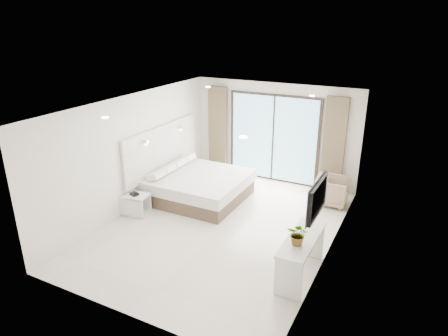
{
  "coord_description": "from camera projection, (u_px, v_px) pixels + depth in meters",
  "views": [
    {
      "loc": [
        3.56,
        -6.82,
        4.29
      ],
      "look_at": [
        -0.14,
        0.4,
        1.22
      ],
      "focal_mm": 32.0,
      "sensor_mm": 36.0,
      "label": 1
    }
  ],
  "objects": [
    {
      "name": "ground",
      "position": [
        221.0,
        227.0,
        8.71
      ],
      "size": [
        6.2,
        6.2,
        0.0
      ],
      "primitive_type": "plane",
      "color": "beige",
      "rests_on": "ground"
    },
    {
      "name": "bed",
      "position": [
        199.0,
        186.0,
        9.99
      ],
      "size": [
        2.23,
        2.12,
        0.76
      ],
      "color": "brown",
      "rests_on": "ground"
    },
    {
      "name": "room_shell",
      "position": [
        231.0,
        146.0,
        8.94
      ],
      "size": [
        4.62,
        6.22,
        2.72
      ],
      "color": "silver",
      "rests_on": "ground"
    },
    {
      "name": "armchair",
      "position": [
        332.0,
        190.0,
        9.66
      ],
      "size": [
        0.72,
        0.76,
        0.75
      ],
      "primitive_type": "imported",
      "rotation": [
        0.0,
        0.0,
        1.62
      ],
      "color": "#9B8265",
      "rests_on": "ground"
    },
    {
      "name": "nightstand",
      "position": [
        137.0,
        204.0,
        9.19
      ],
      "size": [
        0.59,
        0.52,
        0.48
      ],
      "rotation": [
        0.0,
        0.0,
        0.16
      ],
      "color": "silver",
      "rests_on": "ground"
    },
    {
      "name": "phone",
      "position": [
        134.0,
        194.0,
        9.08
      ],
      "size": [
        0.22,
        0.19,
        0.06
      ],
      "primitive_type": "cube",
      "rotation": [
        0.0,
        0.0,
        -0.31
      ],
      "color": "black",
      "rests_on": "nightstand"
    },
    {
      "name": "console_desk",
      "position": [
        302.0,
        248.0,
        6.88
      ],
      "size": [
        0.47,
        1.52,
        0.77
      ],
      "color": "silver",
      "rests_on": "ground"
    },
    {
      "name": "plant",
      "position": [
        298.0,
        237.0,
        6.53
      ],
      "size": [
        0.35,
        0.39,
        0.3
      ],
      "primitive_type": "imported",
      "rotation": [
        0.0,
        0.0,
        -0.01
      ],
      "color": "#33662D",
      "rests_on": "console_desk"
    }
  ]
}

